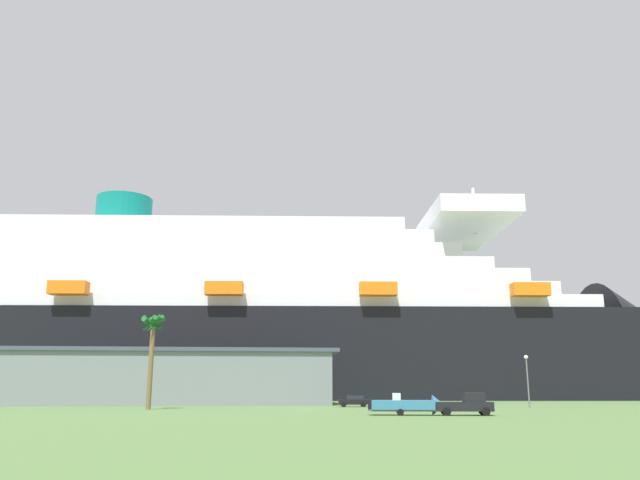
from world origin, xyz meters
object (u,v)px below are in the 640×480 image
object	(u,v)px
parked_car_black_coupe	(354,401)
cruise_ship	(227,328)
pickup_truck	(466,405)
parked_car_green_wagon	(54,400)
small_boat_on_trailer	(411,405)
street_lamp	(527,373)
palm_tree	(153,333)

from	to	relation	value
parked_car_black_coupe	cruise_ship	bearing A→B (deg)	107.70
pickup_truck	parked_car_green_wagon	size ratio (longest dim) A/B	1.26
pickup_truck	small_boat_on_trailer	distance (m)	5.46
parked_car_black_coupe	parked_car_green_wagon	size ratio (longest dim) A/B	0.95
pickup_truck	street_lamp	size ratio (longest dim) A/B	0.82
palm_tree	parked_car_black_coupe	size ratio (longest dim) A/B	2.69
street_lamp	cruise_ship	bearing A→B (deg)	122.50
parked_car_black_coupe	parked_car_green_wagon	bearing A→B (deg)	168.35
pickup_truck	small_boat_on_trailer	xyz separation A→B (m)	(-5.35, 1.08, -0.09)
parked_car_black_coupe	palm_tree	bearing A→B (deg)	-163.72
small_boat_on_trailer	parked_car_green_wagon	bearing A→B (deg)	139.68
small_boat_on_trailer	palm_tree	distance (m)	36.18
pickup_truck	parked_car_green_wagon	distance (m)	63.27
cruise_ship	parked_car_black_coupe	world-z (taller)	cruise_ship
cruise_ship	palm_tree	bearing A→B (deg)	-96.31
pickup_truck	parked_car_green_wagon	world-z (taller)	pickup_truck
cruise_ship	parked_car_green_wagon	bearing A→B (deg)	-114.21
palm_tree	parked_car_green_wagon	xyz separation A→B (m)	(-16.15, 17.10, -8.71)
cruise_ship	palm_tree	xyz separation A→B (m)	(-7.78, -70.32, -7.27)
palm_tree	street_lamp	bearing A→B (deg)	2.27
small_boat_on_trailer	parked_car_green_wagon	world-z (taller)	small_boat_on_trailer
small_boat_on_trailer	parked_car_black_coupe	distance (m)	28.79
cruise_ship	parked_car_green_wagon	size ratio (longest dim) A/B	49.41
pickup_truck	parked_car_black_coupe	bearing A→B (deg)	101.57
small_boat_on_trailer	parked_car_black_coupe	size ratio (longest dim) A/B	1.94
palm_tree	parked_car_green_wagon	distance (m)	25.08
pickup_truck	palm_tree	xyz separation A→B (m)	(-33.76, 21.79, 8.49)
pickup_truck	parked_car_black_coupe	distance (m)	30.48
cruise_ship	palm_tree	world-z (taller)	cruise_ship
parked_car_green_wagon	palm_tree	bearing A→B (deg)	-46.64
pickup_truck	palm_tree	world-z (taller)	palm_tree
street_lamp	parked_car_black_coupe	world-z (taller)	street_lamp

